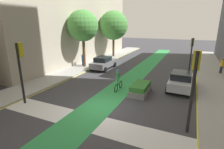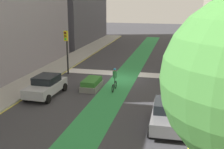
{
  "view_description": "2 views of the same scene",
  "coord_description": "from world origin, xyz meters",
  "px_view_note": "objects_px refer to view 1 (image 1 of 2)",
  "views": [
    {
      "loc": [
        5.2,
        -9.62,
        5.51
      ],
      "look_at": [
        -0.53,
        2.82,
        1.53
      ],
      "focal_mm": 28.04,
      "sensor_mm": 36.0,
      "label": 1
    },
    {
      "loc": [
        -5.2,
        25.39,
        7.39
      ],
      "look_at": [
        -0.05,
        3.55,
        1.36
      ],
      "focal_mm": 46.16,
      "sensor_mm": 36.0,
      "label": 2
    }
  ],
  "objects_px": {
    "traffic_signal_far_right": "(192,48)",
    "car_silver_right_far": "(181,80)",
    "cyclist_in_lane": "(118,80)",
    "street_tree_near": "(83,26)",
    "traffic_signal_near_right": "(194,77)",
    "car_grey_left_far": "(103,63)",
    "median_planter": "(140,89)",
    "pedestrian_sidewalk_right_a": "(222,66)",
    "street_tree_far": "(114,25)",
    "pedestrian_sidewalk_left_a": "(83,59)",
    "traffic_signal_near_left": "(20,62)"
  },
  "relations": [
    {
      "from": "traffic_signal_far_right",
      "to": "median_planter",
      "type": "xyz_separation_m",
      "value": [
        -3.4,
        -10.05,
        -2.34
      ]
    },
    {
      "from": "traffic_signal_far_right",
      "to": "car_grey_left_far",
      "type": "xyz_separation_m",
      "value": [
        -9.91,
        -4.03,
        -1.94
      ]
    },
    {
      "from": "median_planter",
      "to": "car_grey_left_far",
      "type": "bearing_deg",
      "value": 137.26
    },
    {
      "from": "pedestrian_sidewalk_left_a",
      "to": "street_tree_near",
      "type": "bearing_deg",
      "value": -40.31
    },
    {
      "from": "traffic_signal_near_right",
      "to": "cyclist_in_lane",
      "type": "height_order",
      "value": "traffic_signal_near_right"
    },
    {
      "from": "street_tree_far",
      "to": "car_grey_left_far",
      "type": "bearing_deg",
      "value": -74.36
    },
    {
      "from": "street_tree_far",
      "to": "street_tree_near",
      "type": "bearing_deg",
      "value": -92.39
    },
    {
      "from": "median_planter",
      "to": "car_silver_right_far",
      "type": "bearing_deg",
      "value": 40.05
    },
    {
      "from": "traffic_signal_far_right",
      "to": "car_silver_right_far",
      "type": "bearing_deg",
      "value": -93.65
    },
    {
      "from": "traffic_signal_far_right",
      "to": "car_silver_right_far",
      "type": "distance_m",
      "value": 7.86
    },
    {
      "from": "car_silver_right_far",
      "to": "car_grey_left_far",
      "type": "bearing_deg",
      "value": 159.28
    },
    {
      "from": "traffic_signal_far_right",
      "to": "car_grey_left_far",
      "type": "bearing_deg",
      "value": -157.84
    },
    {
      "from": "car_grey_left_far",
      "to": "median_planter",
      "type": "distance_m",
      "value": 8.87
    },
    {
      "from": "street_tree_far",
      "to": "pedestrian_sidewalk_left_a",
      "type": "bearing_deg",
      "value": -96.06
    },
    {
      "from": "car_grey_left_far",
      "to": "pedestrian_sidewalk_right_a",
      "type": "bearing_deg",
      "value": 13.84
    },
    {
      "from": "traffic_signal_near_left",
      "to": "car_silver_right_far",
      "type": "height_order",
      "value": "traffic_signal_near_left"
    },
    {
      "from": "pedestrian_sidewalk_right_a",
      "to": "street_tree_near",
      "type": "xyz_separation_m",
      "value": [
        -15.8,
        -3.56,
        4.22
      ]
    },
    {
      "from": "pedestrian_sidewalk_right_a",
      "to": "street_tree_near",
      "type": "bearing_deg",
      "value": -167.29
    },
    {
      "from": "car_grey_left_far",
      "to": "street_tree_near",
      "type": "xyz_separation_m",
      "value": [
        -2.63,
        -0.32,
        4.45
      ]
    },
    {
      "from": "car_silver_right_far",
      "to": "median_planter",
      "type": "xyz_separation_m",
      "value": [
        -2.91,
        -2.45,
        -0.4
      ]
    },
    {
      "from": "cyclist_in_lane",
      "to": "traffic_signal_near_left",
      "type": "bearing_deg",
      "value": -135.8
    },
    {
      "from": "traffic_signal_far_right",
      "to": "median_planter",
      "type": "distance_m",
      "value": 10.86
    },
    {
      "from": "pedestrian_sidewalk_left_a",
      "to": "street_tree_far",
      "type": "height_order",
      "value": "street_tree_far"
    },
    {
      "from": "pedestrian_sidewalk_right_a",
      "to": "pedestrian_sidewalk_left_a",
      "type": "xyz_separation_m",
      "value": [
        -16.3,
        -3.14,
        -0.09
      ]
    },
    {
      "from": "street_tree_near",
      "to": "street_tree_far",
      "type": "height_order",
      "value": "street_tree_far"
    },
    {
      "from": "cyclist_in_lane",
      "to": "street_tree_near",
      "type": "distance_m",
      "value": 10.18
    },
    {
      "from": "pedestrian_sidewalk_left_a",
      "to": "cyclist_in_lane",
      "type": "bearing_deg",
      "value": -38.85
    },
    {
      "from": "traffic_signal_far_right",
      "to": "pedestrian_sidewalk_left_a",
      "type": "xyz_separation_m",
      "value": [
        -13.04,
        -3.93,
        -1.79
      ]
    },
    {
      "from": "traffic_signal_near_right",
      "to": "street_tree_near",
      "type": "height_order",
      "value": "street_tree_near"
    },
    {
      "from": "traffic_signal_far_right",
      "to": "cyclist_in_lane",
      "type": "relative_size",
      "value": 2.1
    },
    {
      "from": "car_grey_left_far",
      "to": "median_planter",
      "type": "relative_size",
      "value": 1.64
    },
    {
      "from": "cyclist_in_lane",
      "to": "pedestrian_sidewalk_left_a",
      "type": "height_order",
      "value": "cyclist_in_lane"
    },
    {
      "from": "traffic_signal_near_right",
      "to": "pedestrian_sidewalk_right_a",
      "type": "relative_size",
      "value": 2.48
    },
    {
      "from": "cyclist_in_lane",
      "to": "median_planter",
      "type": "xyz_separation_m",
      "value": [
        1.94,
        0.09,
        -0.57
      ]
    },
    {
      "from": "pedestrian_sidewalk_right_a",
      "to": "car_silver_right_far",
      "type": "bearing_deg",
      "value": -118.84
    },
    {
      "from": "cyclist_in_lane",
      "to": "street_tree_near",
      "type": "bearing_deg",
      "value": 141.26
    },
    {
      "from": "traffic_signal_near_right",
      "to": "pedestrian_sidewalk_right_a",
      "type": "distance_m",
      "value": 13.72
    },
    {
      "from": "traffic_signal_near_right",
      "to": "traffic_signal_far_right",
      "type": "xyz_separation_m",
      "value": [
        -0.33,
        14.05,
        -0.27
      ]
    },
    {
      "from": "traffic_signal_near_right",
      "to": "median_planter",
      "type": "distance_m",
      "value": 6.06
    },
    {
      "from": "traffic_signal_far_right",
      "to": "street_tree_far",
      "type": "xyz_separation_m",
      "value": [
        -12.18,
        4.1,
        2.5
      ]
    },
    {
      "from": "traffic_signal_far_right",
      "to": "median_planter",
      "type": "bearing_deg",
      "value": -108.69
    },
    {
      "from": "car_grey_left_far",
      "to": "street_tree_near",
      "type": "relative_size",
      "value": 0.6
    },
    {
      "from": "car_silver_right_far",
      "to": "cyclist_in_lane",
      "type": "distance_m",
      "value": 5.48
    },
    {
      "from": "cyclist_in_lane",
      "to": "pedestrian_sidewalk_left_a",
      "type": "xyz_separation_m",
      "value": [
        -7.7,
        6.2,
        -0.02
      ]
    },
    {
      "from": "car_silver_right_far",
      "to": "cyclist_in_lane",
      "type": "xyz_separation_m",
      "value": [
        -4.85,
        -2.53,
        0.17
      ]
    },
    {
      "from": "traffic_signal_near_right",
      "to": "street_tree_near",
      "type": "relative_size",
      "value": 0.61
    },
    {
      "from": "car_silver_right_far",
      "to": "pedestrian_sidewalk_right_a",
      "type": "height_order",
      "value": "pedestrian_sidewalk_right_a"
    },
    {
      "from": "car_grey_left_far",
      "to": "street_tree_near",
      "type": "distance_m",
      "value": 5.18
    },
    {
      "from": "median_planter",
      "to": "pedestrian_sidewalk_right_a",
      "type": "bearing_deg",
      "value": 54.26
    },
    {
      "from": "car_silver_right_far",
      "to": "street_tree_near",
      "type": "xyz_separation_m",
      "value": [
        -12.05,
        3.24,
        4.45
      ]
    }
  ]
}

